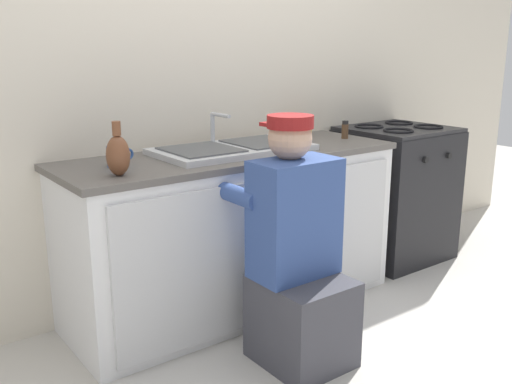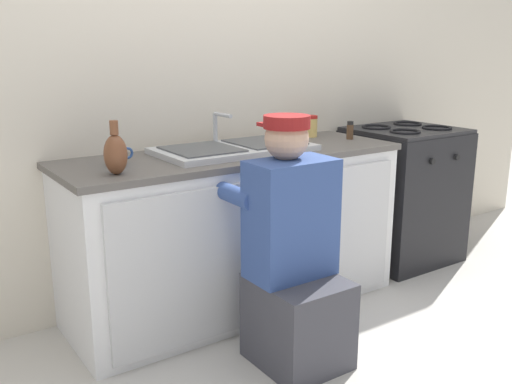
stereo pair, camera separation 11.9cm
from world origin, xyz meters
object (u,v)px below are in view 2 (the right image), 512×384
vase_decorative (116,154)px  coffee_mug (116,155)px  sink_double_basin (234,148)px  spice_bottle_pepper (350,131)px  plumber_person (293,263)px  condiment_jar (311,126)px  stove_range (402,194)px

vase_decorative → coffee_mug: bearing=69.2°
vase_decorative → sink_double_basin: bearing=13.6°
spice_bottle_pepper → sink_double_basin: bearing=177.7°
plumber_person → spice_bottle_pepper: 1.13m
condiment_jar → spice_bottle_pepper: 0.24m
spice_bottle_pepper → coffee_mug: spice_bottle_pepper is taller
vase_decorative → plumber_person: bearing=-36.3°
plumber_person → coffee_mug: 0.94m
spice_bottle_pepper → stove_range: bearing=3.3°
sink_double_basin → vase_decorative: vase_decorative is taller
sink_double_basin → plumber_person: plumber_person is taller
sink_double_basin → spice_bottle_pepper: 0.78m
condiment_jar → vase_decorative: bearing=-166.1°
plumber_person → coffee_mug: (-0.54, 0.62, 0.44)m
condiment_jar → plumber_person: bearing=-133.2°
plumber_person → vase_decorative: 0.90m
sink_double_basin → coffee_mug: bearing=179.3°
stove_range → condiment_jar: condiment_jar is taller
sink_double_basin → condiment_jar: bearing=14.2°
stove_range → vase_decorative: (-1.99, -0.17, 0.51)m
condiment_jar → vase_decorative: size_ratio=0.56×
stove_range → vase_decorative: 2.06m
spice_bottle_pepper → vase_decorative: size_ratio=0.46×
sink_double_basin → plumber_person: 0.75m
condiment_jar → vase_decorative: (-1.35, -0.33, 0.03)m
stove_range → spice_bottle_pepper: (-0.52, -0.03, 0.47)m
plumber_person → vase_decorative: size_ratio=4.80×
stove_range → spice_bottle_pepper: spice_bottle_pepper is taller
sink_double_basin → coffee_mug: 0.63m
condiment_jar → coffee_mug: (-1.28, -0.16, -0.02)m
sink_double_basin → condiment_jar: size_ratio=6.25×
plumber_person → condiment_jar: (0.73, 0.78, 0.46)m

